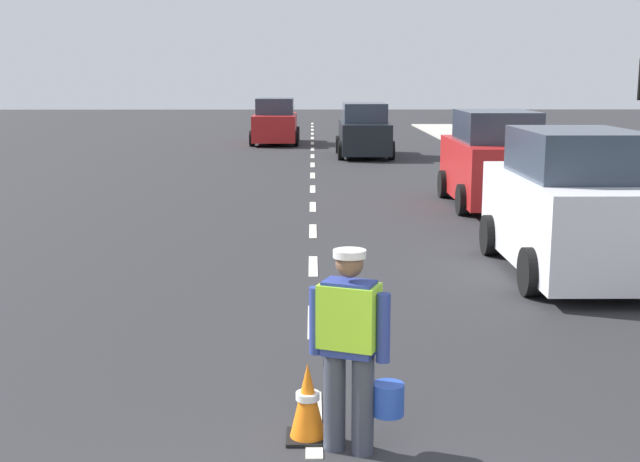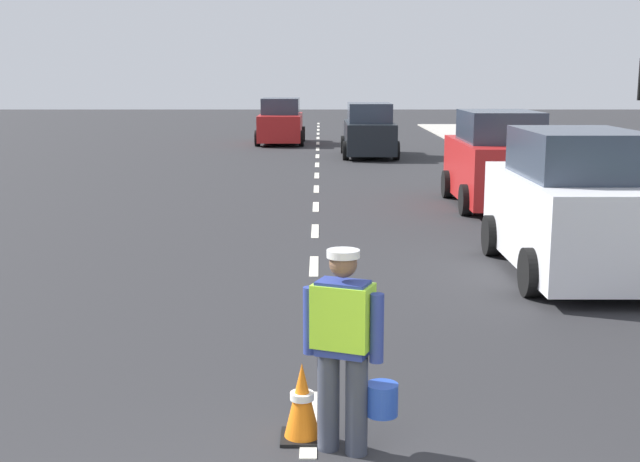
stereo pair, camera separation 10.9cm
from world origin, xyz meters
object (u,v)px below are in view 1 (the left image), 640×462
Objects in this scene: car_outgoing_far at (364,132)px; car_parked_curbside at (572,207)px; road_worker at (352,341)px; car_parked_far at (494,162)px; traffic_cone_near at (308,402)px; car_oncoming_third at (275,123)px.

car_outgoing_far is 18.55m from car_parked_curbside.
car_parked_far is (3.88, 12.70, 0.09)m from road_worker.
car_oncoming_third is at bearing 93.01° from traffic_cone_near.
traffic_cone_near is at bearing -108.77° from car_parked_far.
car_oncoming_third is (-5.82, 17.66, -0.09)m from car_parked_far.
car_oncoming_third is 24.93m from car_parked_curbside.
car_parked_far reaches higher than road_worker.
car_parked_curbside reaches higher than car_oncoming_third.
road_worker is at bearing -120.87° from car_parked_curbside.
car_parked_curbside is at bearing -83.81° from car_outgoing_far.
car_parked_far reaches higher than car_outgoing_far.
car_oncoming_third reaches higher than traffic_cone_near.
road_worker is 0.40× the size of car_parked_far.
car_oncoming_third reaches higher than road_worker.
road_worker is 0.39× the size of car_parked_curbside.
traffic_cone_near is 7.08m from car_parked_curbside.
car_outgoing_far is at bearing 86.22° from road_worker.
car_oncoming_third reaches higher than car_outgoing_far.
traffic_cone_near is 0.16× the size of car_parked_far.
traffic_cone_near is 13.19m from car_parked_far.
car_parked_far is 0.98× the size of car_oncoming_third.
car_parked_far is 12.01m from car_outgoing_far.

